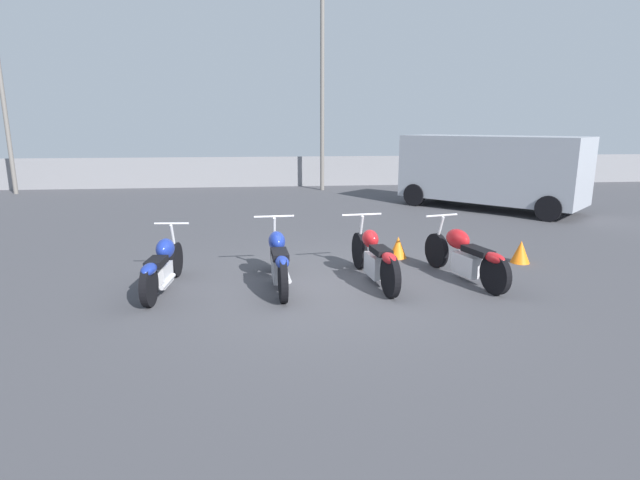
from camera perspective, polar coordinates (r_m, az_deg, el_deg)
ground_plane at (r=8.02m, az=0.42°, el=-5.37°), size 60.00×60.00×0.00m
fence_back at (r=21.15m, az=-3.91°, el=7.81°), size 40.00×0.04×1.24m
light_pole_left at (r=19.91m, az=0.26°, el=18.59°), size 0.70×0.35×7.57m
motorcycle_slot_0 at (r=8.10m, az=-17.57°, el=-2.83°), size 0.57×2.04×0.96m
motorcycle_slot_1 at (r=7.96m, az=-4.77°, el=-2.24°), size 0.68×2.24×1.02m
motorcycle_slot_2 at (r=8.18m, az=6.28°, el=-2.01°), size 0.71×2.23×1.02m
motorcycle_slot_3 at (r=8.59m, az=16.28°, el=-1.67°), size 0.82×2.17×0.99m
parked_van at (r=16.13m, az=18.93°, el=7.69°), size 5.05×5.22×2.21m
traffic_cone_near at (r=9.80m, az=8.91°, el=-0.83°), size 0.35×0.35×0.42m
traffic_cone_far at (r=10.08m, az=21.96°, el=-1.26°), size 0.35×0.35×0.42m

